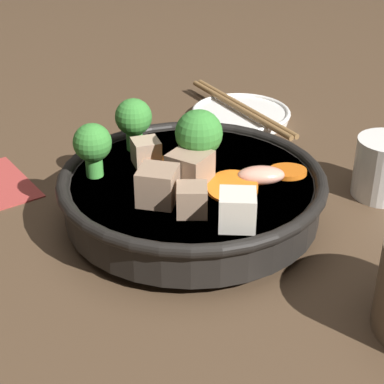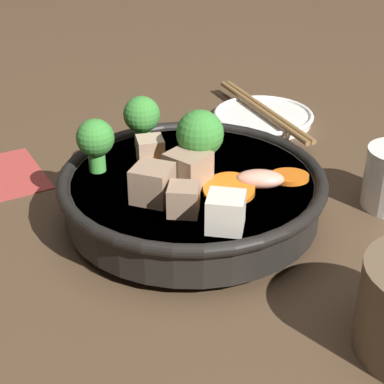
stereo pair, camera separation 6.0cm
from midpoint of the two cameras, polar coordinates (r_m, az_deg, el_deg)
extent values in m
plane|color=#4C3826|center=(0.61, 2.79, -2.67)|extent=(3.00, 3.00, 0.00)
cylinder|color=black|center=(0.61, 2.80, -2.27)|extent=(0.13, 0.13, 0.01)
cylinder|color=black|center=(0.60, 2.85, -0.38)|extent=(0.24, 0.24, 0.04)
torus|color=black|center=(0.59, 2.90, 1.15)|extent=(0.25, 0.25, 0.01)
cylinder|color=brown|center=(0.59, 2.87, 0.30)|extent=(0.22, 0.22, 0.02)
cylinder|color=orange|center=(0.57, 6.21, 0.00)|extent=(0.06, 0.06, 0.01)
cylinder|color=orange|center=(0.60, 11.50, 1.26)|extent=(0.05, 0.05, 0.01)
cylinder|color=orange|center=(0.60, 0.51, 2.05)|extent=(0.06, 0.06, 0.01)
cylinder|color=green|center=(0.60, -5.65, 2.75)|extent=(0.02, 0.02, 0.02)
sphere|color=#388433|center=(0.59, -5.76, 4.75)|extent=(0.04, 0.04, 0.04)
cylinder|color=green|center=(0.59, 3.64, 2.62)|extent=(0.02, 0.02, 0.03)
sphere|color=#388433|center=(0.58, 3.73, 5.12)|extent=(0.04, 0.04, 0.04)
cylinder|color=green|center=(0.65, -1.79, 4.90)|extent=(0.02, 0.02, 0.02)
sphere|color=#388433|center=(0.64, -1.82, 6.85)|extent=(0.04, 0.04, 0.04)
cube|color=#9E7F66|center=(0.55, -0.14, 0.55)|extent=(0.04, 0.04, 0.03)
cube|color=tan|center=(0.61, -1.03, 3.66)|extent=(0.03, 0.03, 0.02)
cube|color=#9E7F66|center=(0.57, 2.65, 1.92)|extent=(0.03, 0.03, 0.03)
cube|color=#9E7F66|center=(0.53, 2.45, -0.76)|extent=(0.04, 0.04, 0.03)
cube|color=silver|center=(0.51, 6.36, -1.89)|extent=(0.04, 0.04, 0.03)
ellipsoid|color=#EA9E84|center=(0.58, 9.03, 1.08)|extent=(0.05, 0.05, 0.02)
cylinder|color=white|center=(0.83, 8.41, 6.45)|extent=(0.12, 0.12, 0.01)
torus|color=white|center=(0.83, 8.44, 6.77)|extent=(0.13, 0.13, 0.01)
cube|color=#A33833|center=(0.71, -14.07, 1.47)|extent=(0.13, 0.11, 0.00)
cylinder|color=olive|center=(0.83, 8.71, 7.22)|extent=(0.20, 0.10, 0.01)
cylinder|color=olive|center=(0.83, 8.23, 7.14)|extent=(0.20, 0.10, 0.01)
camera|label=1|loc=(0.03, -87.14, 1.61)|focal=60.00mm
camera|label=2|loc=(0.03, 92.86, -1.61)|focal=60.00mm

